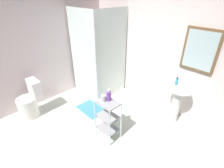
{
  "coord_description": "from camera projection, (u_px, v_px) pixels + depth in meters",
  "views": [
    {
      "loc": [
        1.65,
        -1.11,
        2.3
      ],
      "look_at": [
        0.01,
        0.48,
        1.0
      ],
      "focal_mm": 26.71,
      "sensor_mm": 36.0,
      "label": 1
    }
  ],
  "objects": [
    {
      "name": "conditioner_bottle_purple",
      "position": [
        109.0,
        96.0,
        2.65
      ],
      "size": [
        0.07,
        0.07,
        0.2
      ],
      "color": "purple",
      "rests_on": "storage_cart"
    },
    {
      "name": "hand_soap_bottle",
      "position": [
        177.0,
        82.0,
        2.96
      ],
      "size": [
        0.05,
        0.05,
        0.15
      ],
      "color": "#389ED1",
      "rests_on": "pedestal_sink"
    },
    {
      "name": "sink_faucet",
      "position": [
        184.0,
        82.0,
        2.99
      ],
      "size": [
        0.03,
        0.03,
        0.1
      ],
      "primitive_type": "cylinder",
      "color": "silver",
      "rests_on": "pedestal_sink"
    },
    {
      "name": "pedestal_sink",
      "position": [
        178.0,
        97.0,
        3.06
      ],
      "size": [
        0.46,
        0.37,
        0.81
      ],
      "color": "white",
      "rests_on": "ground_plane"
    },
    {
      "name": "shower_stall",
      "position": [
        99.0,
        75.0,
        4.1
      ],
      "size": [
        0.92,
        0.92,
        2.0
      ],
      "color": "white",
      "rests_on": "ground_plane"
    },
    {
      "name": "ground_plane",
      "position": [
        92.0,
        145.0,
        2.85
      ],
      "size": [
        4.2,
        4.2,
        0.02
      ],
      "primitive_type": "cube",
      "color": "silver"
    },
    {
      "name": "wall_back",
      "position": [
        161.0,
        50.0,
        3.33
      ],
      "size": [
        4.2,
        0.14,
        2.5
      ],
      "color": "silver",
      "rests_on": "ground_plane"
    },
    {
      "name": "wall_left",
      "position": [
        31.0,
        49.0,
        3.38
      ],
      "size": [
        0.1,
        4.2,
        2.5
      ],
      "primitive_type": "cube",
      "color": "silver",
      "rests_on": "ground_plane"
    },
    {
      "name": "bath_mat",
      "position": [
        91.0,
        109.0,
        3.67
      ],
      "size": [
        0.6,
        0.4,
        0.02
      ],
      "primitive_type": "cube",
      "color": "teal",
      "rests_on": "ground_plane"
    },
    {
      "name": "toilet",
      "position": [
        30.0,
        102.0,
        3.37
      ],
      "size": [
        0.37,
        0.49,
        0.76
      ],
      "color": "white",
      "rests_on": "ground_plane"
    },
    {
      "name": "rinse_cup",
      "position": [
        103.0,
        98.0,
        2.65
      ],
      "size": [
        0.08,
        0.08,
        0.11
      ],
      "primitive_type": "cylinder",
      "color": "silver",
      "rests_on": "storage_cart"
    },
    {
      "name": "storage_cart",
      "position": [
        108.0,
        117.0,
        2.79
      ],
      "size": [
        0.38,
        0.28,
        0.74
      ],
      "color": "silver",
      "rests_on": "ground_plane"
    }
  ]
}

